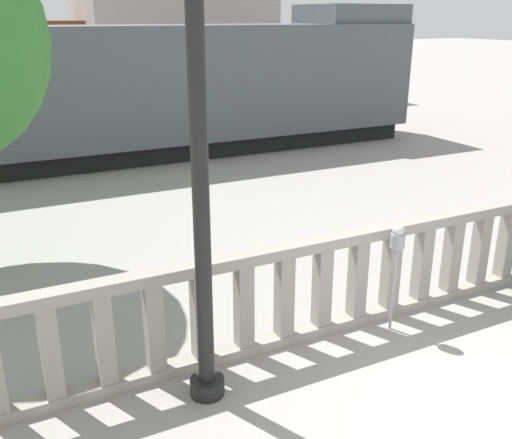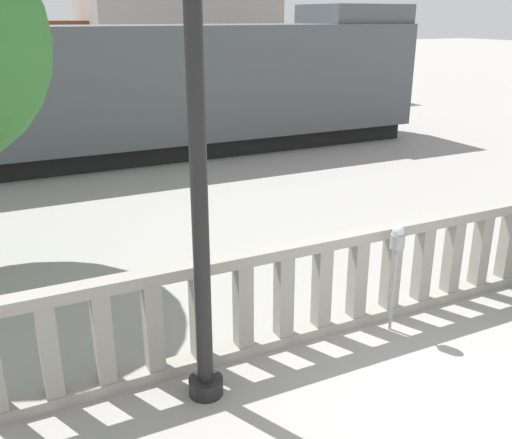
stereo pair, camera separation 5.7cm
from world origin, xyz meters
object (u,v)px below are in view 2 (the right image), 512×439
(train_near, at_px, (91,93))
(train_far, at_px, (67,57))
(lamppost, at_px, (197,121))
(parking_meter, at_px, (397,246))

(train_near, xyz_separation_m, train_far, (1.77, 15.64, -0.00))
(lamppost, distance_m, train_near, 11.73)
(lamppost, xyz_separation_m, train_near, (1.11, 11.62, -1.11))
(lamppost, distance_m, parking_meter, 3.37)
(lamppost, height_order, parking_meter, lamppost)
(lamppost, relative_size, train_near, 0.29)
(lamppost, xyz_separation_m, train_far, (2.89, 27.27, -1.12))
(parking_meter, xyz_separation_m, train_near, (-1.68, 11.41, 0.76))
(parking_meter, bearing_deg, train_near, 98.36)
(train_near, height_order, train_far, train_far)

